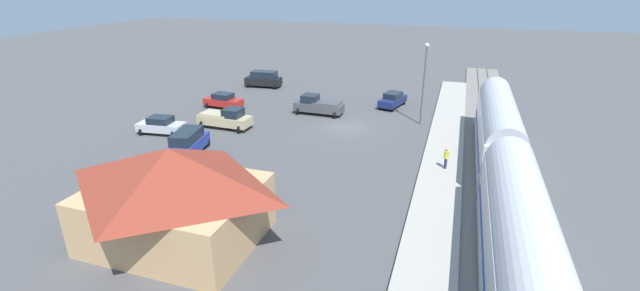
{
  "coord_description": "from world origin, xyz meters",
  "views": [
    {
      "loc": [
        -10.41,
        39.36,
        14.28
      ],
      "look_at": [
        0.02,
        7.89,
        1.0
      ],
      "focal_mm": 23.71,
      "sensor_mm": 36.0,
      "label": 1
    }
  ],
  "objects_px": {
    "pickup_charcoal": "(318,105)",
    "suv_black": "(264,79)",
    "pedestrian_on_platform": "(446,157)",
    "suv_blue": "(188,142)",
    "light_pole_near_platform": "(424,75)",
    "sedan_red": "(223,100)",
    "passenger_train": "(519,242)",
    "sedan_navy": "(393,100)",
    "sedan_silver": "(161,125)",
    "station_building": "(174,193)",
    "pickup_tan": "(226,118)"
  },
  "relations": [
    {
      "from": "passenger_train",
      "to": "pickup_tan",
      "type": "distance_m",
      "value": 30.53
    },
    {
      "from": "pickup_tan",
      "to": "sedan_navy",
      "type": "bearing_deg",
      "value": -139.13
    },
    {
      "from": "pickup_charcoal",
      "to": "sedan_navy",
      "type": "xyz_separation_m",
      "value": [
        -7.43,
        -5.43,
        -0.15
      ]
    },
    {
      "from": "pickup_charcoal",
      "to": "sedan_red",
      "type": "bearing_deg",
      "value": 5.99
    },
    {
      "from": "light_pole_near_platform",
      "to": "sedan_silver",
      "type": "bearing_deg",
      "value": 24.71
    },
    {
      "from": "suv_black",
      "to": "light_pole_near_platform",
      "type": "relative_size",
      "value": 0.61
    },
    {
      "from": "pedestrian_on_platform",
      "to": "sedan_silver",
      "type": "relative_size",
      "value": 0.37
    },
    {
      "from": "suv_black",
      "to": "sedan_red",
      "type": "height_order",
      "value": "suv_black"
    },
    {
      "from": "passenger_train",
      "to": "sedan_navy",
      "type": "height_order",
      "value": "passenger_train"
    },
    {
      "from": "pickup_charcoal",
      "to": "pickup_tan",
      "type": "bearing_deg",
      "value": 45.06
    },
    {
      "from": "pickup_charcoal",
      "to": "light_pole_near_platform",
      "type": "bearing_deg",
      "value": -179.78
    },
    {
      "from": "sedan_navy",
      "to": "sedan_red",
      "type": "bearing_deg",
      "value": 19.47
    },
    {
      "from": "passenger_train",
      "to": "light_pole_near_platform",
      "type": "distance_m",
      "value": 25.35
    },
    {
      "from": "sedan_silver",
      "to": "light_pole_near_platform",
      "type": "relative_size",
      "value": 0.56
    },
    {
      "from": "passenger_train",
      "to": "suv_blue",
      "type": "xyz_separation_m",
      "value": [
        24.81,
        -9.72,
        -1.71
      ]
    },
    {
      "from": "sedan_navy",
      "to": "pickup_tan",
      "type": "relative_size",
      "value": 0.88
    },
    {
      "from": "station_building",
      "to": "sedan_red",
      "type": "distance_m",
      "value": 26.82
    },
    {
      "from": "suv_black",
      "to": "pickup_tan",
      "type": "distance_m",
      "value": 17.23
    },
    {
      "from": "pedestrian_on_platform",
      "to": "sedan_navy",
      "type": "bearing_deg",
      "value": -67.57
    },
    {
      "from": "pickup_charcoal",
      "to": "sedan_navy",
      "type": "height_order",
      "value": "pickup_charcoal"
    },
    {
      "from": "pedestrian_on_platform",
      "to": "suv_blue",
      "type": "distance_m",
      "value": 21.35
    },
    {
      "from": "sedan_red",
      "to": "light_pole_near_platform",
      "type": "bearing_deg",
      "value": -176.88
    },
    {
      "from": "sedan_silver",
      "to": "sedan_red",
      "type": "relative_size",
      "value": 1.01
    },
    {
      "from": "station_building",
      "to": "pickup_charcoal",
      "type": "bearing_deg",
      "value": -89.99
    },
    {
      "from": "passenger_train",
      "to": "sedan_red",
      "type": "distance_m",
      "value": 37.33
    },
    {
      "from": "pedestrian_on_platform",
      "to": "sedan_silver",
      "type": "distance_m",
      "value": 26.72
    },
    {
      "from": "suv_black",
      "to": "light_pole_near_platform",
      "type": "xyz_separation_m",
      "value": [
        -22.32,
        9.4,
        4.04
      ]
    },
    {
      "from": "station_building",
      "to": "sedan_navy",
      "type": "distance_m",
      "value": 31.8
    },
    {
      "from": "sedan_red",
      "to": "light_pole_near_platform",
      "type": "xyz_separation_m",
      "value": [
        -22.46,
        -1.22,
        4.31
      ]
    },
    {
      "from": "station_building",
      "to": "suv_black",
      "type": "bearing_deg",
      "value": -72.31
    },
    {
      "from": "sedan_navy",
      "to": "suv_blue",
      "type": "bearing_deg",
      "value": 54.53
    },
    {
      "from": "station_building",
      "to": "sedan_navy",
      "type": "bearing_deg",
      "value": -103.53
    },
    {
      "from": "pedestrian_on_platform",
      "to": "sedan_silver",
      "type": "bearing_deg",
      "value": -0.65
    },
    {
      "from": "pickup_tan",
      "to": "light_pole_near_platform",
      "type": "bearing_deg",
      "value": -158.24
    },
    {
      "from": "sedan_silver",
      "to": "sedan_navy",
      "type": "relative_size",
      "value": 0.97
    },
    {
      "from": "sedan_silver",
      "to": "light_pole_near_platform",
      "type": "xyz_separation_m",
      "value": [
        -23.65,
        -10.88,
        4.31
      ]
    },
    {
      "from": "suv_black",
      "to": "sedan_navy",
      "type": "relative_size",
      "value": 1.05
    },
    {
      "from": "sedan_red",
      "to": "light_pole_near_platform",
      "type": "distance_m",
      "value": 22.9
    },
    {
      "from": "passenger_train",
      "to": "station_building",
      "type": "xyz_separation_m",
      "value": [
        18.0,
        1.16,
        0.12
      ]
    },
    {
      "from": "sedan_silver",
      "to": "pickup_tan",
      "type": "bearing_deg",
      "value": -145.71
    },
    {
      "from": "suv_blue",
      "to": "sedan_silver",
      "type": "bearing_deg",
      "value": -33.36
    },
    {
      "from": "passenger_train",
      "to": "sedan_silver",
      "type": "height_order",
      "value": "passenger_train"
    },
    {
      "from": "sedan_silver",
      "to": "suv_blue",
      "type": "bearing_deg",
      "value": 146.64
    },
    {
      "from": "station_building",
      "to": "sedan_red",
      "type": "xyz_separation_m",
      "value": [
        11.26,
        -24.25,
        -2.1
      ]
    },
    {
      "from": "passenger_train",
      "to": "suv_black",
      "type": "xyz_separation_m",
      "value": [
        29.12,
        -33.72,
        -1.71
      ]
    },
    {
      "from": "pedestrian_on_platform",
      "to": "suv_blue",
      "type": "relative_size",
      "value": 0.33
    },
    {
      "from": "pickup_charcoal",
      "to": "sedan_red",
      "type": "distance_m",
      "value": 11.32
    },
    {
      "from": "pickup_charcoal",
      "to": "suv_black",
      "type": "distance_m",
      "value": 14.59
    },
    {
      "from": "suv_blue",
      "to": "pickup_tan",
      "type": "relative_size",
      "value": 0.95
    },
    {
      "from": "sedan_silver",
      "to": "suv_blue",
      "type": "xyz_separation_m",
      "value": [
        -5.64,
        3.71,
        0.27
      ]
    }
  ]
}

